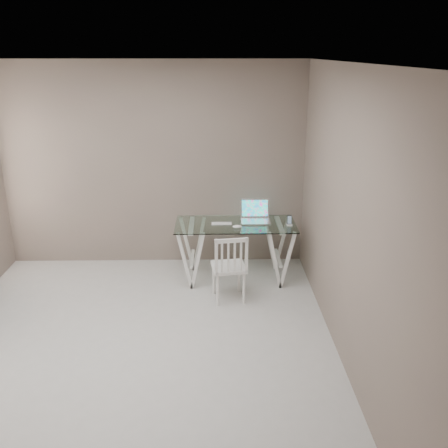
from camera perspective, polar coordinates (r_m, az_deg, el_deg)
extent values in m
plane|color=#AEACA7|center=(5.14, -10.22, -14.04)|extent=(4.50, 4.50, 0.00)
cube|color=white|center=(4.32, -12.42, 17.54)|extent=(4.00, 4.50, 0.02)
cube|color=#706158|center=(6.70, -8.02, 6.58)|extent=(4.00, 0.02, 2.70)
cube|color=#706158|center=(2.59, -19.80, -16.01)|extent=(4.00, 0.02, 2.70)
cube|color=#706158|center=(4.64, 13.90, 0.48)|extent=(0.02, 4.50, 2.70)
cube|color=silver|center=(6.23, 1.33, -0.04)|extent=(1.50, 0.70, 0.01)
cube|color=silver|center=(6.37, -3.66, -3.28)|extent=(0.24, 0.62, 0.72)
cube|color=silver|center=(6.41, 6.23, -3.19)|extent=(0.24, 0.62, 0.72)
cube|color=silver|center=(5.83, 0.54, -4.95)|extent=(0.43, 0.43, 0.04)
cylinder|color=silver|center=(5.77, -0.72, -7.59)|extent=(0.03, 0.03, 0.39)
cylinder|color=silver|center=(5.82, 2.30, -7.36)|extent=(0.03, 0.03, 0.39)
cylinder|color=silver|center=(6.04, -1.17, -6.29)|extent=(0.03, 0.03, 0.39)
cylinder|color=silver|center=(6.09, 1.71, -6.09)|extent=(0.03, 0.03, 0.39)
cube|color=silver|center=(5.59, 0.86, -3.69)|extent=(0.38, 0.08, 0.42)
cube|color=silver|center=(6.31, 3.63, 0.31)|extent=(0.36, 0.25, 0.02)
cube|color=#19D899|center=(6.42, 3.54, 1.83)|extent=(0.36, 0.08, 0.24)
cube|color=silver|center=(6.22, -0.28, 0.04)|extent=(0.27, 0.11, 0.01)
ellipsoid|color=white|center=(6.08, 1.52, -0.30)|extent=(0.11, 0.07, 0.04)
cube|color=white|center=(6.22, 7.48, -0.09)|extent=(0.07, 0.07, 0.02)
cube|color=black|center=(6.21, 7.49, 0.47)|extent=(0.06, 0.03, 0.11)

